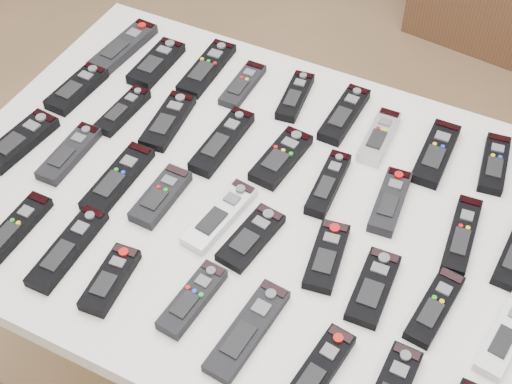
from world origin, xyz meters
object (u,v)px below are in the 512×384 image
at_px(remote_12, 168,121).
at_px(remote_10, 77,89).
at_px(remote_4, 295,96).
at_px(remote_22, 161,196).
at_px(remote_20, 69,153).
at_px(remote_34, 248,330).
at_px(remote_5, 344,114).
at_px(remote_1, 156,63).
at_px(remote_15, 328,184).
at_px(remote_27, 435,307).
at_px(remote_31, 68,248).
at_px(remote_6, 379,137).
at_px(remote_3, 243,85).
at_px(remote_14, 281,158).
at_px(remote_21, 118,179).
at_px(remote_11, 123,111).
at_px(remote_7, 436,153).
at_px(remote_13, 222,141).
at_px(remote_24, 251,238).
at_px(remote_0, 123,47).
at_px(remote_35, 317,373).
at_px(remote_23, 220,216).
at_px(table, 256,217).
at_px(remote_16, 390,201).
at_px(remote_8, 494,164).
at_px(remote_33, 192,299).
at_px(remote_19, 20,141).
at_px(remote_2, 207,68).
at_px(remote_30, 14,230).
at_px(remote_17, 462,235).
at_px(remote_26, 373,287).
at_px(remote_28, 506,334).
at_px(remote_25, 327,256).
at_px(remote_32, 110,280).

bearing_deg(remote_12, remote_10, 174.81).
xyz_separation_m(remote_4, remote_22, (-0.11, -0.39, 0.00)).
relative_size(remote_20, remote_34, 0.84).
bearing_deg(remote_5, remote_1, -174.71).
bearing_deg(remote_15, remote_27, -36.93).
xyz_separation_m(remote_15, remote_27, (0.28, -0.18, -0.00)).
bearing_deg(remote_31, remote_6, 51.11).
bearing_deg(remote_3, remote_14, -44.31).
bearing_deg(remote_21, remote_11, 120.88).
xyz_separation_m(remote_7, remote_13, (-0.41, -0.17, 0.00)).
xyz_separation_m(remote_7, remote_24, (-0.25, -0.37, -0.00)).
distance_m(remote_0, remote_1, 0.10).
bearing_deg(remote_10, remote_35, -24.60).
height_order(remote_4, remote_27, remote_4).
distance_m(remote_23, remote_35, 0.37).
relative_size(table, remote_6, 7.86).
height_order(remote_13, remote_16, same).
bearing_deg(remote_22, remote_15, 33.43).
xyz_separation_m(remote_6, remote_35, (0.10, -0.56, 0.00)).
distance_m(remote_8, remote_13, 0.56).
distance_m(remote_3, remote_31, 0.56).
bearing_deg(remote_22, remote_33, -44.41).
bearing_deg(remote_19, remote_12, 44.30).
bearing_deg(remote_8, remote_2, 172.33).
relative_size(remote_0, remote_14, 1.26).
bearing_deg(remote_20, remote_6, 29.87).
relative_size(table, remote_16, 7.76).
bearing_deg(remote_2, remote_4, -0.98).
bearing_deg(remote_12, remote_30, -110.85).
bearing_deg(remote_2, remote_17, -19.22).
height_order(remote_10, remote_21, remote_10).
bearing_deg(remote_4, remote_20, -139.78).
xyz_separation_m(remote_4, remote_26, (0.33, -0.40, -0.00)).
distance_m(remote_16, remote_28, 0.33).
xyz_separation_m(remote_2, remote_25, (0.46, -0.38, 0.00)).
bearing_deg(remote_28, remote_19, -172.09).
bearing_deg(remote_16, remote_3, 151.21).
distance_m(remote_0, remote_2, 0.22).
bearing_deg(remote_34, remote_19, 168.63).
bearing_deg(remote_10, remote_16, 3.02).
bearing_deg(remote_14, remote_11, -170.66).
xyz_separation_m(remote_13, remote_17, (0.52, -0.02, -0.00)).
bearing_deg(remote_34, remote_25, 78.79).
bearing_deg(remote_14, remote_0, 167.24).
distance_m(remote_23, remote_30, 0.39).
relative_size(remote_31, remote_32, 1.38).
xyz_separation_m(remote_21, remote_34, (0.39, -0.19, 0.00)).
height_order(remote_28, remote_35, remote_35).
relative_size(remote_7, remote_20, 1.08).
bearing_deg(remote_0, remote_32, -54.12).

